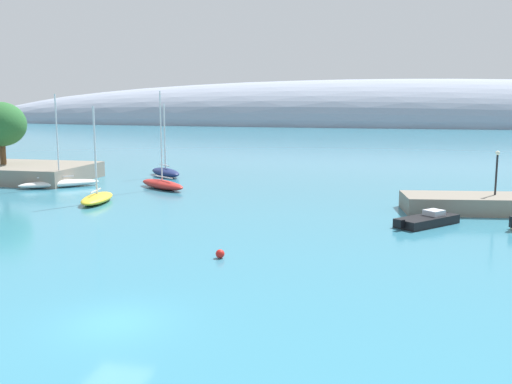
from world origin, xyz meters
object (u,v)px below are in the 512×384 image
at_px(tree_clump_shore, 1,124).
at_px(sailboat_red_outer_mooring, 162,184).
at_px(sailboat_white_mid_mooring, 60,183).
at_px(motorboat_black_alongside_breakwater, 427,220).
at_px(harbor_lamp_post, 497,167).
at_px(mooring_buoy_red, 220,254).
at_px(sailboat_yellow_end_of_line, 97,197).
at_px(sailboat_navy_near_shore, 166,172).

xyz_separation_m(tree_clump_shore, sailboat_red_outer_mooring, (20.26, -2.34, -5.78)).
height_order(tree_clump_shore, sailboat_white_mid_mooring, sailboat_white_mid_mooring).
bearing_deg(tree_clump_shore, sailboat_red_outer_mooring, -6.59).
height_order(motorboat_black_alongside_breakwater, harbor_lamp_post, harbor_lamp_post).
bearing_deg(harbor_lamp_post, tree_clump_shore, 171.56).
relative_size(sailboat_red_outer_mooring, mooring_buoy_red, 19.27).
xyz_separation_m(tree_clump_shore, sailboat_white_mid_mooring, (9.35, -3.71, -5.85)).
distance_m(sailboat_white_mid_mooring, sailboat_yellow_end_of_line, 11.27).
distance_m(tree_clump_shore, sailboat_navy_near_shore, 19.15).
xyz_separation_m(sailboat_white_mid_mooring, motorboat_black_alongside_breakwater, (36.40, -10.54, -0.10)).
xyz_separation_m(sailboat_yellow_end_of_line, motorboat_black_alongside_breakwater, (28.02, -3.02, -0.12)).
relative_size(motorboat_black_alongside_breakwater, harbor_lamp_post, 1.44).
bearing_deg(sailboat_yellow_end_of_line, tree_clump_shore, 47.66).
relative_size(sailboat_white_mid_mooring, mooring_buoy_red, 18.79).
distance_m(sailboat_navy_near_shore, mooring_buoy_red, 37.21).
height_order(tree_clump_shore, sailboat_yellow_end_of_line, tree_clump_shore).
bearing_deg(harbor_lamp_post, motorboat_black_alongside_breakwater, -130.47).
bearing_deg(sailboat_yellow_end_of_line, harbor_lamp_post, -93.84).
bearing_deg(mooring_buoy_red, sailboat_yellow_end_of_line, 136.67).
bearing_deg(mooring_buoy_red, tree_clump_shore, 142.04).
bearing_deg(mooring_buoy_red, sailboat_white_mid_mooring, 137.15).
xyz_separation_m(sailboat_red_outer_mooring, motorboat_black_alongside_breakwater, (25.49, -11.92, -0.17)).
bearing_deg(mooring_buoy_red, motorboat_black_alongside_breakwater, 44.44).
bearing_deg(sailboat_white_mid_mooring, harbor_lamp_post, -44.86).
bearing_deg(harbor_lamp_post, sailboat_red_outer_mooring, 170.36).
bearing_deg(sailboat_white_mid_mooring, sailboat_navy_near_shore, 15.58).
bearing_deg(tree_clump_shore, harbor_lamp_post, -8.44).
bearing_deg(motorboat_black_alongside_breakwater, sailboat_yellow_end_of_line, 124.92).
height_order(sailboat_navy_near_shore, sailboat_white_mid_mooring, sailboat_white_mid_mooring).
relative_size(tree_clump_shore, sailboat_yellow_end_of_line, 0.83).
bearing_deg(motorboat_black_alongside_breakwater, mooring_buoy_red, 175.50).
xyz_separation_m(tree_clump_shore, sailboat_navy_near_shore, (16.84, 7.04, -5.76)).
bearing_deg(sailboat_yellow_end_of_line, mooring_buoy_red, -143.29).
height_order(sailboat_yellow_end_of_line, harbor_lamp_post, sailboat_yellow_end_of_line).
relative_size(sailboat_navy_near_shore, sailboat_yellow_end_of_line, 1.01).
relative_size(motorboat_black_alongside_breakwater, mooring_buoy_red, 10.07).
xyz_separation_m(mooring_buoy_red, harbor_lamp_post, (17.82, 18.56, 3.40)).
xyz_separation_m(sailboat_navy_near_shore, mooring_buoy_red, (16.73, -33.23, -0.30)).
distance_m(sailboat_red_outer_mooring, harbor_lamp_post, 31.74).
bearing_deg(sailboat_red_outer_mooring, motorboat_black_alongside_breakwater, -170.33).
relative_size(tree_clump_shore, motorboat_black_alongside_breakwater, 1.36).
xyz_separation_m(sailboat_white_mid_mooring, sailboat_yellow_end_of_line, (8.38, -7.53, 0.02)).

